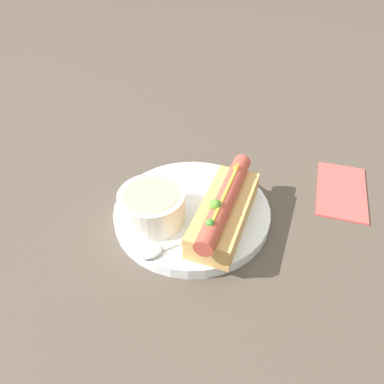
{
  "coord_description": "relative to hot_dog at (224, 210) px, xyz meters",
  "views": [
    {
      "loc": [
        -0.39,
        -0.18,
        0.42
      ],
      "look_at": [
        0.0,
        0.0,
        0.05
      ],
      "focal_mm": 35.0,
      "sensor_mm": 36.0,
      "label": 1
    }
  ],
  "objects": [
    {
      "name": "spoon",
      "position": [
        -0.08,
        0.06,
        -0.02
      ],
      "size": [
        0.12,
        0.1,
        0.01
      ],
      "rotation": [
        0.0,
        0.0,
        2.49
      ],
      "color": "#B7B7BC",
      "rests_on": "dinner_plate"
    },
    {
      "name": "hot_dog",
      "position": [
        0.0,
        0.0,
        0.0
      ],
      "size": [
        0.2,
        0.08,
        0.07
      ],
      "rotation": [
        0.0,
        0.0,
        0.09
      ],
      "color": "tan",
      "rests_on": "dinner_plate"
    },
    {
      "name": "napkin",
      "position": [
        0.18,
        -0.15,
        -0.04
      ],
      "size": [
        0.16,
        0.1,
        0.01
      ],
      "rotation": [
        0.0,
        0.0,
        0.15
      ],
      "color": "#E04C47",
      "rests_on": "ground_plane"
    },
    {
      "name": "ground_plane",
      "position": [
        0.01,
        0.06,
        -0.05
      ],
      "size": [
        4.0,
        4.0,
        0.0
      ],
      "primitive_type": "plane",
      "color": "#4C4238"
    },
    {
      "name": "soup_bowl",
      "position": [
        -0.04,
        0.1,
        0.0
      ],
      "size": [
        0.1,
        0.1,
        0.05
      ],
      "color": "silver",
      "rests_on": "dinner_plate"
    },
    {
      "name": "dinner_plate",
      "position": [
        0.01,
        0.06,
        -0.04
      ],
      "size": [
        0.25,
        0.25,
        0.02
      ],
      "color": "white",
      "rests_on": "ground_plane"
    }
  ]
}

